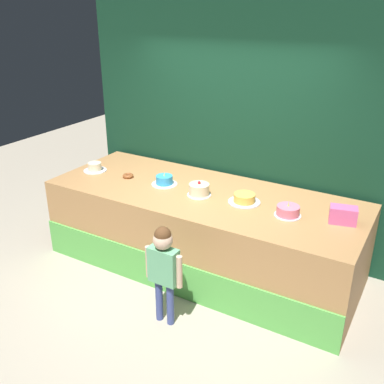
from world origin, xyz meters
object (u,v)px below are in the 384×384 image
object	(u,v)px
child_figure	(164,262)
pink_box	(343,215)
cake_center	(199,190)
cake_right	(244,199)
cake_left	(164,181)
cake_far_right	(288,211)
donut	(128,176)
cake_far_left	(95,167)

from	to	relation	value
child_figure	pink_box	distance (m)	1.75
cake_center	cake_right	xyz separation A→B (m)	(0.50, 0.08, -0.02)
cake_left	cake_far_right	xyz separation A→B (m)	(1.49, -0.06, 0.00)
donut	cake_right	world-z (taller)	cake_right
child_figure	cake_right	xyz separation A→B (m)	(0.32, 1.06, 0.30)
cake_left	cake_far_right	distance (m)	1.50
cake_far_left	cake_left	bearing A→B (deg)	3.64
child_figure	cake_far_left	bearing A→B (deg)	149.60
pink_box	cake_left	bearing A→B (deg)	-178.18
cake_right	cake_far_right	bearing A→B (deg)	-8.20
donut	cake_far_right	xyz separation A→B (m)	(1.99, -0.02, 0.03)
cake_far_right	child_figure	bearing A→B (deg)	-129.43
cake_far_left	cake_right	xyz separation A→B (m)	(1.99, 0.08, -0.00)
child_figure	pink_box	xyz separation A→B (m)	(1.31, 1.11, 0.34)
donut	cake_left	distance (m)	0.50
donut	cake_far_left	bearing A→B (deg)	-177.09
donut	cake_right	distance (m)	1.50
pink_box	cake_far_left	xyz separation A→B (m)	(-2.99, -0.13, -0.04)
cake_left	cake_center	size ratio (longest dim) A/B	1.13
cake_far_left	donut	bearing A→B (deg)	2.91
donut	cake_left	xyz separation A→B (m)	(0.50, 0.04, 0.03)
cake_far_left	cake_right	world-z (taller)	cake_far_left
child_figure	cake_center	xyz separation A→B (m)	(-0.18, 0.98, 0.32)
donut	cake_center	size ratio (longest dim) A/B	0.49
cake_far_right	cake_right	bearing A→B (deg)	171.80
donut	cake_far_left	xyz separation A→B (m)	(-0.50, -0.03, 0.02)
pink_box	cake_center	xyz separation A→B (m)	(-1.49, -0.13, -0.02)
child_figure	cake_right	distance (m)	1.15
cake_center	donut	bearing A→B (deg)	178.27
cake_left	pink_box	bearing A→B (deg)	1.82
cake_far_left	child_figure	bearing A→B (deg)	-30.40
cake_far_left	cake_center	size ratio (longest dim) A/B	1.09
cake_left	cake_center	bearing A→B (deg)	-7.79
donut	cake_far_right	world-z (taller)	cake_far_right
cake_far_right	cake_center	bearing A→B (deg)	-179.41
pink_box	cake_right	xyz separation A→B (m)	(-1.00, -0.05, -0.04)
cake_center	cake_right	world-z (taller)	cake_center
cake_far_left	cake_center	world-z (taller)	cake_center
pink_box	cake_far_right	bearing A→B (deg)	-166.35
donut	cake_right	size ratio (longest dim) A/B	0.38
cake_left	donut	bearing A→B (deg)	-175.63
cake_far_left	cake_left	size ratio (longest dim) A/B	0.96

